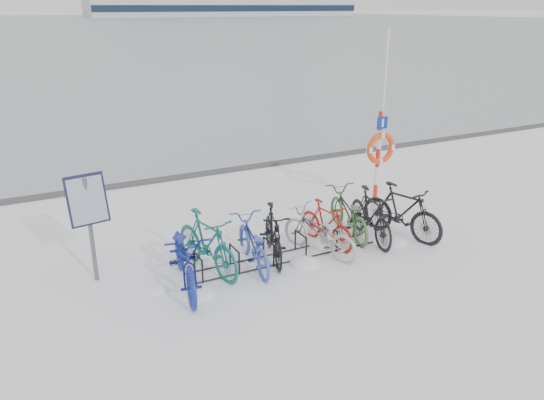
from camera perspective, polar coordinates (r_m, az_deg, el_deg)
ground at (r=10.61m, az=1.38°, el=-6.23°), size 900.00×900.00×0.00m
ice_sheet at (r=163.48m, az=-26.51°, el=16.55°), size 400.00×298.00×0.02m
quay_edge at (r=15.66m, az=-8.89°, el=2.61°), size 400.00×0.25×0.10m
bike_rack at (r=10.53m, az=1.39°, el=-5.35°), size 4.00×0.48×0.46m
info_board at (r=9.72m, az=-19.20°, el=-0.63°), size 0.70×0.35×2.01m
lifebuoy_station at (r=13.36m, az=11.56°, el=5.47°), size 0.81×0.23×4.21m
bike_0 at (r=9.48m, az=-9.35°, el=-5.90°), size 1.15×2.35×1.18m
bike_1 at (r=9.96m, az=-7.03°, el=-4.45°), size 0.98×2.04×1.18m
bike_2 at (r=10.12m, az=-2.09°, el=-4.53°), size 0.89×1.92×0.97m
bike_3 at (r=10.41m, az=0.14°, el=-3.48°), size 1.02×1.86×1.08m
bike_4 at (r=10.63m, az=5.08°, el=-3.35°), size 1.22×1.97×0.97m
bike_5 at (r=11.08m, az=5.86°, el=-2.41°), size 0.72×1.65×0.96m
bike_6 at (r=11.62m, az=8.17°, el=-1.24°), size 1.05×2.06×1.03m
bike_7 at (r=11.41m, az=10.57°, el=-1.50°), size 0.85×1.95×1.14m
bike_8 at (r=11.69m, az=13.79°, el=-1.06°), size 1.14×2.06×1.19m
snow_drifts at (r=10.44m, az=1.94°, el=-6.69°), size 5.50×1.73×0.21m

